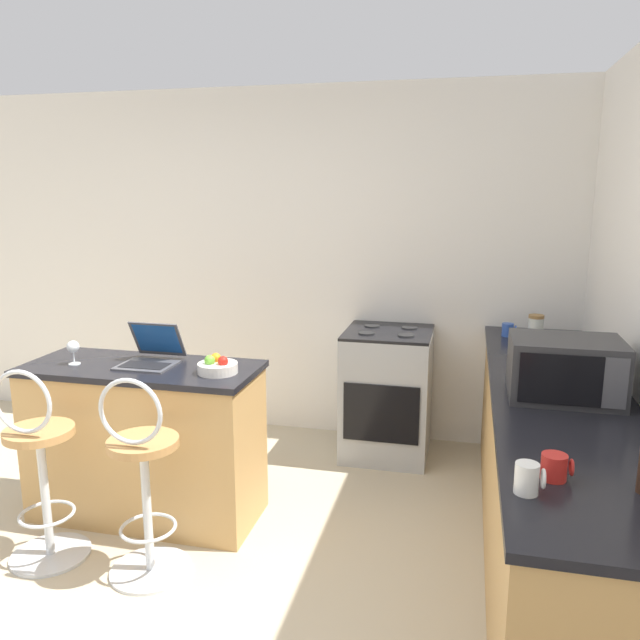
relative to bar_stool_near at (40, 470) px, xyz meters
The scene contains 15 objects.
ground_plane 0.87m from the bar_stool_near, 31.40° to the right, with size 20.00×20.00×0.00m, color #BCAD8E.
wall_back 2.30m from the bar_stool_near, 73.40° to the left, with size 12.00×0.06×2.60m.
breakfast_bar 0.61m from the bar_stool_near, 61.84° to the left, with size 1.32×0.56×0.90m.
counter_right 2.58m from the bar_stool_near, 12.97° to the left, with size 0.67×2.94×0.90m.
bar_stool_near is the anchor object (origin of this frame).
bar_stool_far 0.57m from the bar_stool_near, ahead, with size 0.40×0.40×1.03m.
laptop 0.82m from the bar_stool_near, 61.00° to the left, with size 0.30×0.32×0.23m.
microwave 2.61m from the bar_stool_near, 11.33° to the left, with size 0.50×0.39×0.29m.
stove_range 2.29m from the bar_stool_near, 48.33° to the left, with size 0.60×0.61×0.91m.
fruit_bowl 1.01m from the bar_stool_near, 33.26° to the left, with size 0.21×0.21×0.10m.
wine_glass_tall 0.70m from the bar_stool_near, 100.75° to the left, with size 0.07×0.07×0.14m.
mug_red 2.44m from the bar_stool_near, ahead, with size 0.11×0.09×0.09m.
mug_blue 2.93m from the bar_stool_near, 36.89° to the left, with size 0.09×0.08×0.09m.
mug_white 2.37m from the bar_stool_near, 13.05° to the right, with size 0.10×0.08×0.10m.
storage_jar 3.02m from the bar_stool_near, 33.55° to the left, with size 0.10×0.10×0.17m.
Camera 1 is at (1.43, -2.12, 1.87)m, focal length 35.00 mm.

